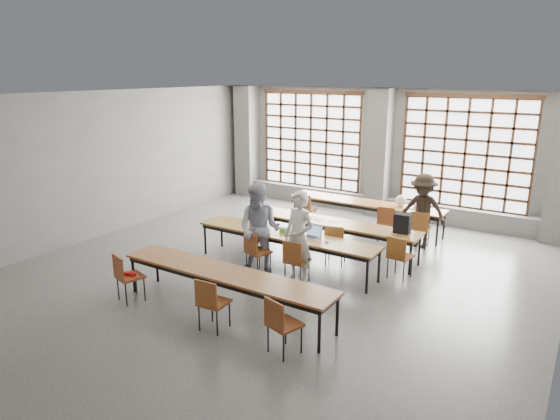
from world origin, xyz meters
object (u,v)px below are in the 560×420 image
Objects in this scene: chair_back_mid at (387,220)px; plastic_bag at (401,201)px; chair_back_right at (420,226)px; phone at (291,236)px; student_female at (260,229)px; student_back at (422,211)px; chair_mid_left at (255,225)px; chair_mid_right at (399,253)px; chair_mid_centre at (335,241)px; green_box at (286,230)px; desk_row_b at (331,224)px; chair_back_left at (305,207)px; backpack at (402,223)px; laptop_back at (420,206)px; chair_near_left at (125,273)px; chair_near_right at (280,321)px; student_male at (299,237)px; chair_front_left at (255,249)px; laptop_front at (312,234)px; desk_row_c at (286,237)px; desk_row_a at (365,204)px; red_pouch at (130,274)px; chair_near_mid at (211,299)px; mouse at (327,241)px; chair_front_right at (295,258)px; desk_row_d at (226,275)px.

plastic_bag is (0.09, 0.68, 0.34)m from chair_back_mid.
chair_back_right reaches higher than phone.
student_female reaches higher than student_back.
chair_mid_right is at bearing -0.03° from chair_mid_left.
chair_mid_centre reaches higher than green_box.
student_female is (-0.68, -1.78, 0.25)m from desk_row_b.
chair_back_mid is 3.08× the size of plastic_bag.
chair_back_left is 0.51× the size of student_back.
backpack is at bearing 11.88° from chair_mid_left.
chair_back_left is 0.48× the size of student_female.
backpack is at bearing -82.57° from laptop_back.
chair_near_left is (-3.47, -5.50, 0.00)m from chair_back_right.
chair_mid_right is at bearing -63.27° from chair_back_mid.
student_male is (-1.09, 2.36, 0.36)m from chair_near_right.
laptop_front reaches higher than chair_front_left.
student_female is at bearing -169.16° from student_male.
desk_row_c is at bearing -116.85° from laptop_back.
red_pouch is at bearing -106.91° from desk_row_a.
chair_mid_left is at bearing 85.91° from red_pouch.
desk_row_a is 2.22× the size of student_male.
chair_near_mid is 6.77× the size of phone.
chair_back_left is 3.33m from mouse.
chair_mid_centre is 1.00m from phone.
chair_near_right is at bearing -90.19° from laptop_back.
chair_front_left is at bearing -114.45° from chair_back_mid.
desk_row_a is 3.22m from green_box.
phone is at bearing -123.03° from chair_back_right.
chair_back_left and chair_mid_left have the same top height.
student_male is 0.61m from mouse.
chair_back_right is 1.00× the size of chair_near_left.
chair_mid_centre is at bearing -47.26° from chair_back_left.
laptop_back is (1.33, 2.10, 0.13)m from desk_row_b.
student_female is 1.06m from laptop_front.
chair_back_left is 1.00× the size of chair_front_left.
laptop_front reaches higher than chair_mid_centre.
laptop_back is 1.37× the size of plastic_bag.
laptop_back reaches higher than chair_back_right.
chair_back_right is 0.49× the size of student_male.
student_back is 17.47× the size of mouse.
desk_row_b is 2.09m from chair_back_right.
student_back is (1.54, 5.64, 0.32)m from chair_near_mid.
student_back reaches higher than chair_near_mid.
chair_near_mid is at bearing -116.44° from chair_mid_right.
desk_row_a is 13.99× the size of plastic_bag.
desk_row_b is 10.00× the size of backpack.
mouse is at bearing -17.10° from chair_mid_left.
chair_front_right is (0.60, -0.63, -0.13)m from desk_row_c.
plastic_bag reaches higher than chair_mid_right.
laptop_front is (1.59, -2.53, 0.25)m from chair_back_left.
desk_row_d is 13.99× the size of plastic_bag.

